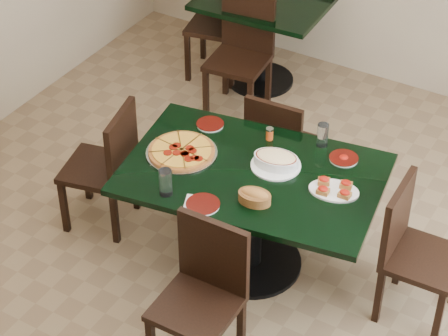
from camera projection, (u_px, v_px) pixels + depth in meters
The scene contains 20 objects.
floor at pixel (235, 285), 5.46m from camera, with size 5.50×5.50×0.00m, color brown.
main_table at pixel (253, 195), 5.26m from camera, with size 1.65×1.20×0.75m.
back_table at pixel (262, 26), 7.02m from camera, with size 1.04×0.78×0.75m.
chair_far at pixel (278, 144), 5.83m from camera, with size 0.43×0.43×0.86m.
chair_near at pixel (204, 288), 4.73m from camera, with size 0.43×0.43×0.91m.
chair_right at pixel (411, 245), 5.01m from camera, with size 0.44×0.44×0.90m.
chair_left at pixel (108, 162), 5.63m from camera, with size 0.51×0.51×0.90m.
back_chair_near at pixel (242, 48), 6.75m from camera, with size 0.48×0.48×0.93m.
back_chair_left at pixel (227, 18), 7.11m from camera, with size 0.53×0.53×0.95m.
pepperoni_pizza at pixel (182, 151), 5.28m from camera, with size 0.44×0.44×0.04m.
lasagna_casserole at pixel (276, 160), 5.17m from camera, with size 0.30×0.30×0.09m.
bread_basket at pixel (255, 196), 4.91m from camera, with size 0.21×0.16×0.09m.
bruschetta_platter at pixel (334, 189), 4.99m from camera, with size 0.33×0.26×0.05m.
side_plate_near at pixel (203, 204), 4.90m from camera, with size 0.19×0.19×0.02m.
side_plate_far_r at pixel (344, 158), 5.24m from camera, with size 0.18×0.18×0.03m.
side_plate_far_l at pixel (210, 124), 5.52m from camera, with size 0.17×0.17×0.02m.
napkin_setting at pixel (197, 203), 4.92m from camera, with size 0.18×0.18×0.01m.
water_glass_a at pixel (323, 135), 5.32m from camera, with size 0.07×0.07×0.15m, color white.
water_glass_b at pixel (166, 182), 4.94m from camera, with size 0.08×0.08×0.17m, color white.
pepper_shaker at pixel (270, 134), 5.38m from camera, with size 0.05×0.05×0.08m.
Camera 1 is at (1.91, -3.36, 3.93)m, focal length 70.00 mm.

